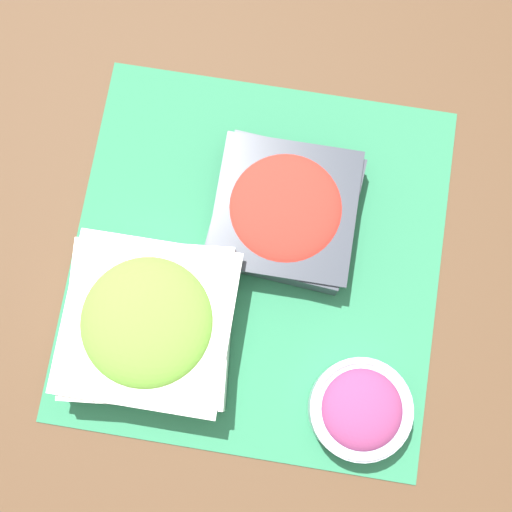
# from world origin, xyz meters

# --- Properties ---
(ground_plane) EXTENTS (3.00, 3.00, 0.00)m
(ground_plane) POSITION_xyz_m (0.00, 0.00, 0.00)
(ground_plane) COLOR #513823
(placemat) EXTENTS (0.49, 0.48, 0.00)m
(placemat) POSITION_xyz_m (0.00, 0.00, 0.00)
(placemat) COLOR #2D7A51
(placemat) RESTS_ON ground_plane
(tomato_bowl) EXTENTS (0.19, 0.19, 0.06)m
(tomato_bowl) POSITION_xyz_m (0.06, -0.03, 0.03)
(tomato_bowl) COLOR #333842
(tomato_bowl) RESTS_ON placemat
(onion_bowl) EXTENTS (0.12, 0.12, 0.06)m
(onion_bowl) POSITION_xyz_m (-0.17, -0.16, 0.03)
(onion_bowl) COLOR silver
(onion_bowl) RESTS_ON placemat
(lettuce_bowl) EXTENTS (0.22, 0.22, 0.09)m
(lettuce_bowl) POSITION_xyz_m (-0.11, 0.12, 0.05)
(lettuce_bowl) COLOR white
(lettuce_bowl) RESTS_ON placemat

